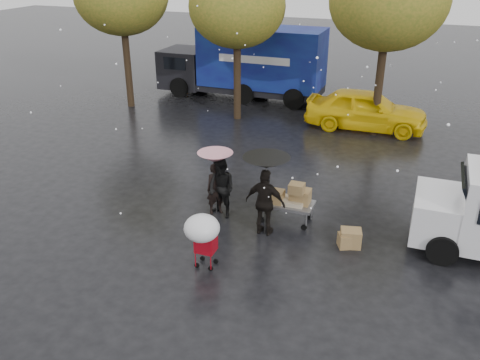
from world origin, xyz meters
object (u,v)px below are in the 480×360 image
at_px(person_black, 265,202).
at_px(yellow_taxi, 366,110).
at_px(shopping_cart, 203,231).
at_px(person_pink, 216,189).
at_px(vendor_cart, 290,198).
at_px(blue_truck, 246,63).

height_order(person_black, yellow_taxi, person_black).
bearing_deg(shopping_cart, person_black, 68.02).
xyz_separation_m(person_pink, yellow_taxi, (2.96, 9.03, 0.09)).
xyz_separation_m(person_pink, vendor_cart, (2.11, 0.23, -0.03)).
bearing_deg(yellow_taxi, person_pink, 160.59).
bearing_deg(vendor_cart, blue_truck, 115.38).
distance_m(vendor_cart, shopping_cart, 3.24).
distance_m(person_pink, yellow_taxi, 9.50).
height_order(person_black, vendor_cart, person_black).
xyz_separation_m(person_black, blue_truck, (-5.11, 12.53, 0.82)).
height_order(person_pink, shopping_cart, person_pink).
bearing_deg(yellow_taxi, shopping_cart, 168.48).
bearing_deg(person_pink, person_black, -59.36).
relative_size(person_black, blue_truck, 0.22).
relative_size(person_pink, person_black, 0.81).
bearing_deg(shopping_cart, yellow_taxi, 79.77).
xyz_separation_m(blue_truck, yellow_taxi, (6.38, -2.87, -0.91)).
xyz_separation_m(person_black, yellow_taxi, (1.27, 9.66, -0.09)).
bearing_deg(person_pink, yellow_taxi, 32.98).
height_order(person_black, blue_truck, blue_truck).
xyz_separation_m(vendor_cart, blue_truck, (-5.54, 11.68, 1.03)).
bearing_deg(vendor_cart, yellow_taxi, 84.53).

